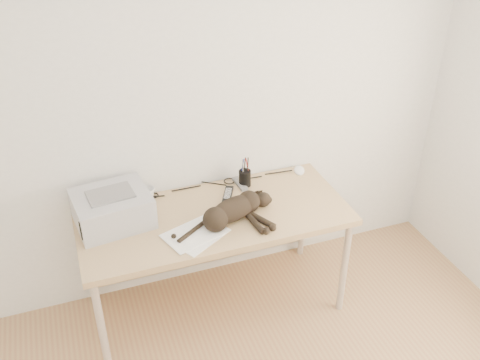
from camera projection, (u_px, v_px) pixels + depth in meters
name	position (u px, v px, depth m)	size (l,w,h in m)	color
wall_back	(194.00, 104.00, 3.16)	(3.50, 3.50, 0.00)	white
desk	(211.00, 224.00, 3.31)	(1.60, 0.70, 0.74)	tan
printer	(112.00, 208.00, 3.05)	(0.46, 0.40, 0.20)	#B1B1B6
papers	(196.00, 235.00, 2.99)	(0.40, 0.35, 0.01)	white
cat	(232.00, 212.00, 3.07)	(0.65, 0.33, 0.15)	black
mug	(147.00, 195.00, 3.26)	(0.10, 0.10, 0.09)	white
pen_cup	(245.00, 178.00, 3.41)	(0.08, 0.08, 0.20)	black
remote_grey	(240.00, 184.00, 3.43)	(0.04, 0.16, 0.02)	slate
remote_black	(228.00, 195.00, 3.32)	(0.05, 0.18, 0.02)	black
mouse	(299.00, 169.00, 3.58)	(0.07, 0.12, 0.04)	white
cable_tangle	(200.00, 187.00, 3.41)	(1.36, 0.08, 0.01)	black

